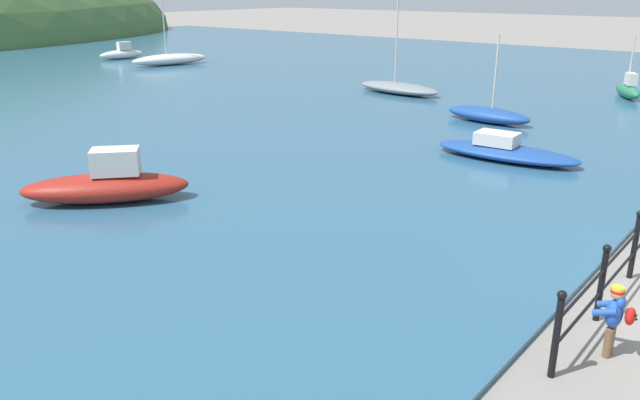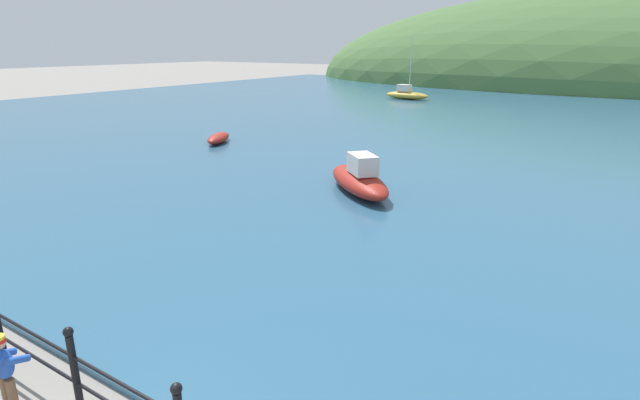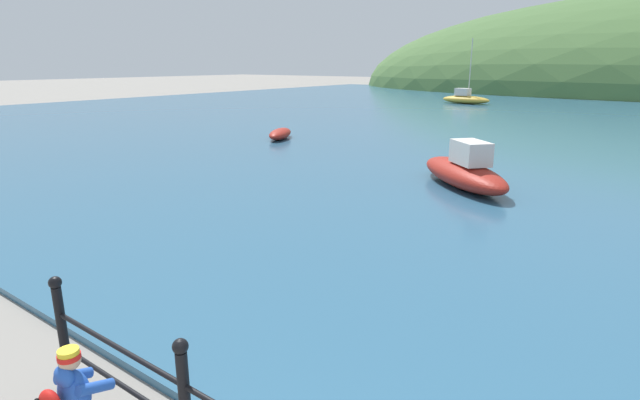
{
  "view_description": "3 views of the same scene",
  "coord_description": "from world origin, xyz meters",
  "views": [
    {
      "loc": [
        -10.73,
        -0.51,
        4.67
      ],
      "look_at": [
        -3.04,
        5.8,
        1.25
      ],
      "focal_mm": 35.0,
      "sensor_mm": 36.0,
      "label": 1
    },
    {
      "loc": [
        3.36,
        -1.14,
        4.33
      ],
      "look_at": [
        -2.18,
        7.36,
        1.16
      ],
      "focal_mm": 28.0,
      "sensor_mm": 36.0,
      "label": 2
    },
    {
      "loc": [
        0.87,
        -0.47,
        3.13
      ],
      "look_at": [
        -3.39,
        5.28,
        1.16
      ],
      "focal_mm": 28.0,
      "sensor_mm": 36.0,
      "label": 3
    }
  ],
  "objects": [
    {
      "name": "boat_far_right",
      "position": [
        5.54,
        6.18,
        0.33
      ],
      "size": [
        1.69,
        4.1,
        0.72
      ],
      "color": "#1E4793",
      "rests_on": "water"
    },
    {
      "name": "iron_railing",
      "position": [
        -0.02,
        1.5,
        0.64
      ],
      "size": [
        7.43,
        0.12,
        1.21
      ],
      "color": "black",
      "rests_on": "ground"
    },
    {
      "name": "boat_mid_harbor",
      "position": [
        -3.52,
        11.55,
        0.49
      ],
      "size": [
        3.51,
        3.26,
        1.19
      ],
      "color": "maroon",
      "rests_on": "water"
    },
    {
      "name": "boat_white_sailboat",
      "position": [
        13.23,
        14.6,
        0.35
      ],
      "size": [
        1.96,
        4.39,
        5.14
      ],
      "color": "gray",
      "rests_on": "water"
    },
    {
      "name": "boat_green_fishing",
      "position": [
        9.9,
        8.74,
        0.37
      ],
      "size": [
        1.36,
        3.26,
        3.06
      ],
      "color": "#1E4793",
      "rests_on": "water"
    },
    {
      "name": "child_in_coat",
      "position": [
        -2.7,
        1.08,
        0.61
      ],
      "size": [
        0.4,
        0.54,
        1.0
      ],
      "color": "brown",
      "rests_on": "ground"
    },
    {
      "name": "boat_blue_hull",
      "position": [
        13.44,
        31.18,
        0.45
      ],
      "size": [
        4.97,
        2.39,
        5.93
      ],
      "color": "silver",
      "rests_on": "water"
    },
    {
      "name": "boat_nearest_quay",
      "position": [
        18.46,
        6.3,
        0.46
      ],
      "size": [
        2.48,
        1.83,
        2.59
      ],
      "color": "#287551",
      "rests_on": "water"
    },
    {
      "name": "boat_far_left",
      "position": [
        13.46,
        36.31,
        0.46
      ],
      "size": [
        3.1,
        1.18,
        1.1
      ],
      "color": "silver",
      "rests_on": "water"
    }
  ]
}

